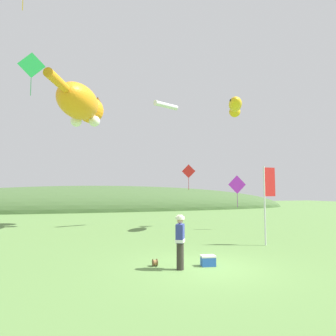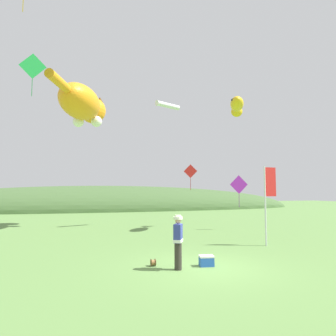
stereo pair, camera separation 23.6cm
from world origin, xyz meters
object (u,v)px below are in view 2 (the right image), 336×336
at_px(kite_giant_cat, 83,105).
at_px(kite_diamond_violet, 239,185).
at_px(festival_banner_pole, 268,193).
at_px(kite_diamond_red, 190,172).
at_px(picnic_cooler, 206,261).
at_px(kite_tube_streamer, 168,105).
at_px(kite_spool, 153,262).
at_px(kite_diamond_green, 33,66).
at_px(kite_fish_windsock, 237,105).
at_px(festival_attendant, 178,240).

relative_size(kite_giant_cat, kite_diamond_violet, 3.91).
height_order(festival_banner_pole, kite_diamond_red, kite_diamond_red).
bearing_deg(kite_diamond_violet, kite_giant_cat, 160.09).
distance_m(picnic_cooler, kite_diamond_violet, 10.73).
relative_size(picnic_cooler, kite_tube_streamer, 0.25).
distance_m(kite_spool, kite_diamond_green, 11.48).
bearing_deg(kite_diamond_red, festival_banner_pole, -85.48).
xyz_separation_m(picnic_cooler, kite_giant_cat, (-4.07, 12.03, 8.51)).
distance_m(picnic_cooler, festival_banner_pole, 5.73).
bearing_deg(kite_fish_windsock, kite_diamond_violet, -72.37).
relative_size(kite_tube_streamer, kite_diamond_red, 1.10).
bearing_deg(festival_attendant, kite_tube_streamer, 74.97).
bearing_deg(kite_fish_windsock, kite_diamond_red, 128.23).
height_order(kite_spool, kite_diamond_green, kite_diamond_green).
relative_size(festival_banner_pole, kite_diamond_violet, 1.75).
relative_size(festival_attendant, kite_tube_streamer, 0.83).
relative_size(kite_fish_windsock, kite_diamond_green, 1.42).
distance_m(festival_attendant, kite_diamond_violet, 11.34).
distance_m(kite_fish_windsock, kite_diamond_green, 12.91).
height_order(festival_attendant, festival_banner_pole, festival_banner_pole).
bearing_deg(kite_diamond_green, festival_attendant, -49.27).
bearing_deg(kite_diamond_red, kite_spool, -117.21).
height_order(kite_fish_windsock, kite_diamond_violet, kite_fish_windsock).
height_order(festival_attendant, kite_fish_windsock, kite_fish_windsock).
distance_m(kite_diamond_violet, kite_diamond_green, 14.16).
xyz_separation_m(kite_spool, kite_fish_windsock, (7.87, 7.83, 8.38)).
bearing_deg(kite_giant_cat, picnic_cooler, -71.30).
bearing_deg(kite_spool, festival_attendant, -46.83).
relative_size(kite_spool, picnic_cooler, 0.45).
bearing_deg(festival_banner_pole, festival_attendant, -152.20).
bearing_deg(kite_diamond_green, kite_spool, -49.59).
relative_size(kite_fish_windsock, kite_diamond_violet, 1.45).
bearing_deg(kite_diamond_red, kite_diamond_violet, -52.00).
height_order(kite_fish_windsock, kite_tube_streamer, kite_tube_streamer).
xyz_separation_m(festival_attendant, festival_banner_pole, (5.56, 2.93, 1.51)).
height_order(picnic_cooler, kite_diamond_red, kite_diamond_red).
xyz_separation_m(kite_giant_cat, kite_fish_windsock, (10.20, -3.66, -0.19)).
height_order(festival_banner_pole, kite_tube_streamer, kite_tube_streamer).
xyz_separation_m(picnic_cooler, festival_banner_pole, (4.47, 2.76, 2.29)).
height_order(kite_giant_cat, kite_diamond_violet, kite_giant_cat).
distance_m(kite_spool, kite_fish_windsock, 13.91).
distance_m(kite_spool, kite_tube_streamer, 14.64).
distance_m(kite_diamond_violet, kite_diamond_red, 3.94).
relative_size(kite_giant_cat, kite_fish_windsock, 2.70).
xyz_separation_m(kite_giant_cat, kite_diamond_green, (-2.53, -5.79, 0.14)).
height_order(festival_banner_pole, kite_diamond_violet, festival_banner_pole).
relative_size(kite_giant_cat, kite_diamond_green, 3.82).
bearing_deg(festival_banner_pole, kite_diamond_red, 94.52).
relative_size(kite_giant_cat, kite_diamond_red, 4.37).
xyz_separation_m(kite_diamond_red, kite_diamond_green, (-10.40, -5.09, 4.77)).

